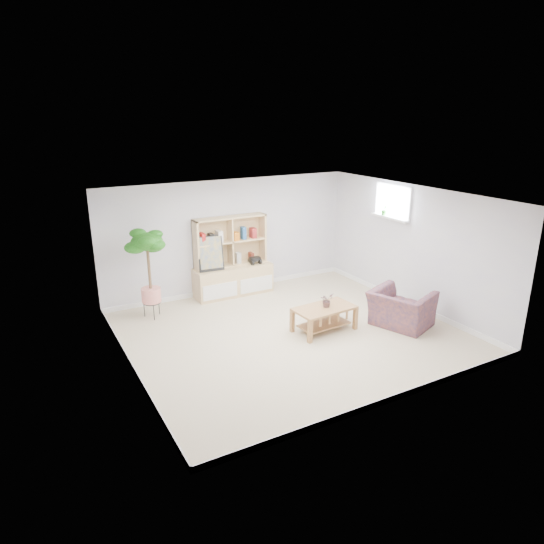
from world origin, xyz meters
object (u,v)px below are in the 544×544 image
floor_tree (150,274)px  armchair (401,306)px  storage_unit (233,257)px  coffee_table (324,319)px

floor_tree → armchair: 4.62m
storage_unit → coffee_table: 2.59m
floor_tree → storage_unit: bearing=11.5°
coffee_table → floor_tree: bearing=136.7°
floor_tree → armchair: size_ratio=1.67×
floor_tree → armchair: floor_tree is taller
coffee_table → armchair: size_ratio=1.06×
coffee_table → armchair: bearing=-24.5°
storage_unit → armchair: size_ratio=1.63×
coffee_table → armchair: 1.43m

